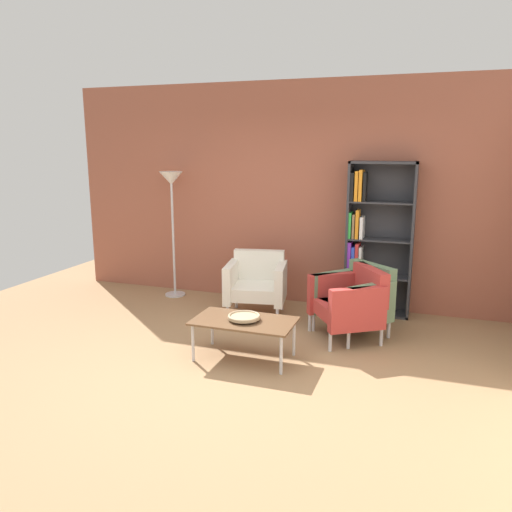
# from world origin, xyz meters

# --- Properties ---
(ground_plane) EXTENTS (8.32, 8.32, 0.00)m
(ground_plane) POSITION_xyz_m (0.00, 0.00, 0.00)
(ground_plane) COLOR #9E7751
(brick_back_panel) EXTENTS (6.40, 0.12, 2.90)m
(brick_back_panel) POSITION_xyz_m (0.00, 2.46, 1.45)
(brick_back_panel) COLOR #9E5642
(brick_back_panel) RESTS_ON ground_plane
(bookshelf_tall) EXTENTS (0.80, 0.30, 1.90)m
(bookshelf_tall) POSITION_xyz_m (1.06, 2.25, 0.94)
(bookshelf_tall) COLOR #333338
(bookshelf_tall) RESTS_ON ground_plane
(coffee_table_low) EXTENTS (1.00, 0.56, 0.40)m
(coffee_table_low) POSITION_xyz_m (0.05, 0.39, 0.37)
(coffee_table_low) COLOR brown
(coffee_table_low) RESTS_ON ground_plane
(decorative_bowl) EXTENTS (0.32, 0.32, 0.05)m
(decorative_bowl) POSITION_xyz_m (0.05, 0.39, 0.43)
(decorative_bowl) COLOR tan
(decorative_bowl) RESTS_ON coffee_table_low
(armchair_near_window) EXTENTS (0.82, 0.77, 0.78)m
(armchair_near_window) POSITION_xyz_m (-0.27, 1.70, 0.41)
(armchair_near_window) COLOR white
(armchair_near_window) RESTS_ON ground_plane
(armchair_by_bookshelf) EXTENTS (0.93, 0.94, 0.78)m
(armchair_by_bookshelf) POSITION_xyz_m (0.96, 1.29, 0.41)
(armchair_by_bookshelf) COLOR #B73833
(armchair_by_bookshelf) RESTS_ON ground_plane
(armchair_spare_guest) EXTENTS (0.95, 0.94, 0.78)m
(armchair_spare_guest) POSITION_xyz_m (1.00, 1.44, 0.41)
(armchair_spare_guest) COLOR slate
(armchair_spare_guest) RESTS_ON ground_plane
(floor_lamp_torchiere) EXTENTS (0.32, 0.32, 1.74)m
(floor_lamp_torchiere) POSITION_xyz_m (-1.64, 2.10, 1.45)
(floor_lamp_torchiere) COLOR silver
(floor_lamp_torchiere) RESTS_ON ground_plane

